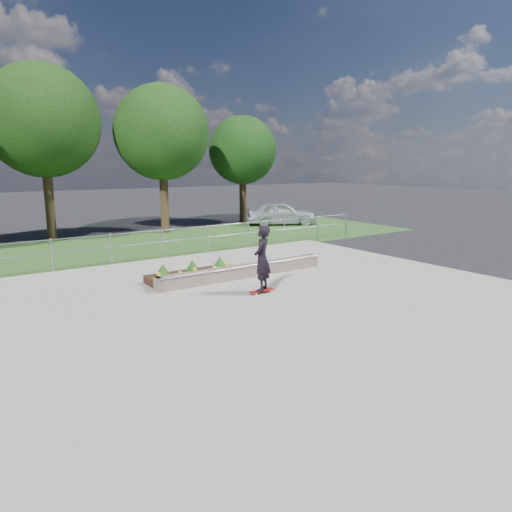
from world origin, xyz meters
The scene contains 11 objects.
ground centered at (0.00, 0.00, 0.00)m, with size 120.00×120.00×0.00m, color black.
grass_verge centered at (0.00, 11.00, 0.01)m, with size 30.00×8.00×0.02m, color #2A5020.
concrete_slab centered at (0.00, 0.00, 0.03)m, with size 15.00×15.00×0.06m, color gray.
fence centered at (0.00, 7.50, 0.77)m, with size 20.06×0.06×1.20m.
tree_mid_left centered at (-2.50, 15.00, 5.61)m, with size 5.25×5.25×8.25m.
tree_mid_right centered at (3.00, 14.00, 5.23)m, with size 4.90×4.90×7.70m.
tree_far_right centered at (9.00, 15.50, 4.48)m, with size 4.20×4.20×6.60m.
grind_ledge centered at (0.86, 3.12, 0.26)m, with size 6.00×0.44×0.43m.
planter_bed centered at (-0.57, 3.70, 0.24)m, with size 3.00×1.20×0.61m.
skateboarder centered at (0.26, 1.29, 1.06)m, with size 0.80×0.76×1.92m.
parked_car centered at (10.13, 13.05, 0.72)m, with size 1.70×4.22×1.44m, color silver.
Camera 1 is at (-7.00, -8.77, 3.62)m, focal length 32.00 mm.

